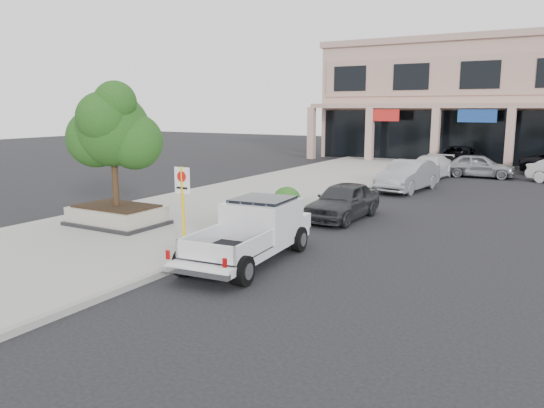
{
  "coord_description": "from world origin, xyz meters",
  "views": [
    {
      "loc": [
        7.26,
        -12.41,
        4.16
      ],
      "look_at": [
        -0.85,
        1.5,
        1.22
      ],
      "focal_mm": 35.0,
      "sensor_mm": 36.0,
      "label": 1
    }
  ],
  "objects_px": {
    "lot_car_a": "(479,166)",
    "no_parking_sign": "(183,194)",
    "planter_tree": "(119,130)",
    "curb_car_a": "(343,201)",
    "curb_car_b": "(408,176)",
    "curb_car_c": "(429,167)",
    "planter": "(117,215)",
    "curb_car_d": "(457,158)",
    "pickup_truck": "(247,233)"
  },
  "relations": [
    {
      "from": "pickup_truck",
      "to": "curb_car_b",
      "type": "bearing_deg",
      "value": 84.66
    },
    {
      "from": "curb_car_a",
      "to": "curb_car_b",
      "type": "height_order",
      "value": "curb_car_b"
    },
    {
      "from": "lot_car_a",
      "to": "planter",
      "type": "bearing_deg",
      "value": 154.38
    },
    {
      "from": "planter",
      "to": "no_parking_sign",
      "type": "bearing_deg",
      "value": -13.27
    },
    {
      "from": "planter_tree",
      "to": "lot_car_a",
      "type": "xyz_separation_m",
      "value": [
        8.36,
        20.76,
        -2.7
      ]
    },
    {
      "from": "planter",
      "to": "curb_car_b",
      "type": "relative_size",
      "value": 0.68
    },
    {
      "from": "curb_car_a",
      "to": "no_parking_sign",
      "type": "bearing_deg",
      "value": -109.27
    },
    {
      "from": "curb_car_a",
      "to": "curb_car_b",
      "type": "distance_m",
      "value": 8.07
    },
    {
      "from": "planter_tree",
      "to": "curb_car_a",
      "type": "bearing_deg",
      "value": 41.27
    },
    {
      "from": "curb_car_a",
      "to": "curb_car_c",
      "type": "height_order",
      "value": "curb_car_a"
    },
    {
      "from": "curb_car_a",
      "to": "curb_car_d",
      "type": "height_order",
      "value": "curb_car_d"
    },
    {
      "from": "pickup_truck",
      "to": "curb_car_d",
      "type": "height_order",
      "value": "pickup_truck"
    },
    {
      "from": "planter",
      "to": "curb_car_a",
      "type": "relative_size",
      "value": 0.78
    },
    {
      "from": "pickup_truck",
      "to": "lot_car_a",
      "type": "relative_size",
      "value": 1.25
    },
    {
      "from": "planter",
      "to": "curb_car_c",
      "type": "distance_m",
      "value": 19.81
    },
    {
      "from": "no_parking_sign",
      "to": "curb_car_c",
      "type": "bearing_deg",
      "value": 83.26
    },
    {
      "from": "no_parking_sign",
      "to": "curb_car_a",
      "type": "bearing_deg",
      "value": 68.61
    },
    {
      "from": "pickup_truck",
      "to": "lot_car_a",
      "type": "distance_m",
      "value": 22.22
    },
    {
      "from": "no_parking_sign",
      "to": "curb_car_b",
      "type": "bearing_deg",
      "value": 79.74
    },
    {
      "from": "no_parking_sign",
      "to": "curb_car_a",
      "type": "height_order",
      "value": "no_parking_sign"
    },
    {
      "from": "no_parking_sign",
      "to": "planter",
      "type": "bearing_deg",
      "value": 166.73
    },
    {
      "from": "pickup_truck",
      "to": "curb_car_d",
      "type": "relative_size",
      "value": 0.93
    },
    {
      "from": "no_parking_sign",
      "to": "pickup_truck",
      "type": "xyz_separation_m",
      "value": [
        2.45,
        -0.31,
        -0.81
      ]
    },
    {
      "from": "planter",
      "to": "curb_car_d",
      "type": "relative_size",
      "value": 0.57
    },
    {
      "from": "pickup_truck",
      "to": "curb_car_b",
      "type": "distance_m",
      "value": 14.69
    },
    {
      "from": "curb_car_a",
      "to": "curb_car_c",
      "type": "relative_size",
      "value": 0.88
    },
    {
      "from": "curb_car_d",
      "to": "pickup_truck",
      "type": "bearing_deg",
      "value": -91.81
    },
    {
      "from": "lot_car_a",
      "to": "no_parking_sign",
      "type": "bearing_deg",
      "value": 164.05
    },
    {
      "from": "planter_tree",
      "to": "lot_car_a",
      "type": "height_order",
      "value": "planter_tree"
    },
    {
      "from": "lot_car_a",
      "to": "pickup_truck",
      "type": "bearing_deg",
      "value": 170.41
    },
    {
      "from": "curb_car_c",
      "to": "curb_car_a",
      "type": "bearing_deg",
      "value": -84.26
    },
    {
      "from": "curb_car_c",
      "to": "planter_tree",
      "type": "bearing_deg",
      "value": -102.33
    },
    {
      "from": "curb_car_c",
      "to": "curb_car_d",
      "type": "height_order",
      "value": "curb_car_d"
    },
    {
      "from": "planter",
      "to": "curb_car_c",
      "type": "xyz_separation_m",
      "value": [
        6.02,
        18.87,
        0.2
      ]
    },
    {
      "from": "no_parking_sign",
      "to": "lot_car_a",
      "type": "xyz_separation_m",
      "value": [
        4.8,
        21.79,
        -0.92
      ]
    },
    {
      "from": "lot_car_a",
      "to": "curb_car_d",
      "type": "bearing_deg",
      "value": 24.57
    },
    {
      "from": "curb_car_a",
      "to": "lot_car_a",
      "type": "relative_size",
      "value": 0.98
    },
    {
      "from": "curb_car_a",
      "to": "lot_car_a",
      "type": "distance_m",
      "value": 15.64
    },
    {
      "from": "planter",
      "to": "curb_car_c",
      "type": "relative_size",
      "value": 0.69
    },
    {
      "from": "planter_tree",
      "to": "pickup_truck",
      "type": "distance_m",
      "value": 6.68
    },
    {
      "from": "no_parking_sign",
      "to": "curb_car_b",
      "type": "xyz_separation_m",
      "value": [
        2.6,
        14.39,
        -0.86
      ]
    },
    {
      "from": "pickup_truck",
      "to": "curb_car_c",
      "type": "relative_size",
      "value": 1.12
    },
    {
      "from": "curb_car_b",
      "to": "lot_car_a",
      "type": "distance_m",
      "value": 7.72
    },
    {
      "from": "no_parking_sign",
      "to": "curb_car_a",
      "type": "xyz_separation_m",
      "value": [
        2.47,
        6.32,
        -0.94
      ]
    },
    {
      "from": "curb_car_a",
      "to": "lot_car_a",
      "type": "bearing_deg",
      "value": 83.57
    },
    {
      "from": "planter",
      "to": "curb_car_a",
      "type": "bearing_deg",
      "value": 41.46
    },
    {
      "from": "curb_car_d",
      "to": "planter_tree",
      "type": "bearing_deg",
      "value": -105.59
    },
    {
      "from": "curb_car_b",
      "to": "curb_car_d",
      "type": "xyz_separation_m",
      "value": [
        0.21,
        11.13,
        0.01
      ]
    },
    {
      "from": "curb_car_b",
      "to": "lot_car_a",
      "type": "relative_size",
      "value": 1.13
    },
    {
      "from": "curb_car_a",
      "to": "curb_car_c",
      "type": "xyz_separation_m",
      "value": [
        -0.14,
        13.42,
        -0.02
      ]
    }
  ]
}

